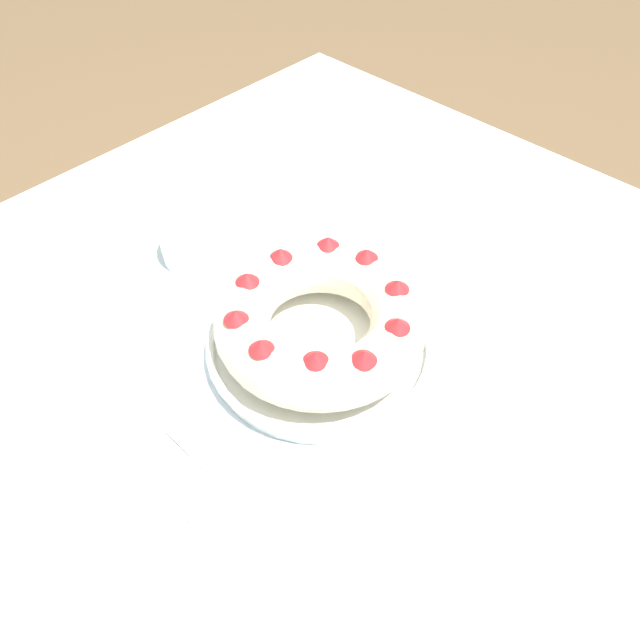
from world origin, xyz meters
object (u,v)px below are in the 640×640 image
(cake_knife, at_px, (223,477))
(side_bowl, at_px, (197,245))
(serving_dish, at_px, (320,345))
(fork, at_px, (191,473))
(bundt_cake, at_px, (320,319))
(serving_knife, at_px, (184,507))

(cake_knife, height_order, side_bowl, side_bowl)
(serving_dish, distance_m, fork, 0.25)
(side_bowl, bearing_deg, bundt_cake, -92.26)
(side_bowl, bearing_deg, serving_knife, -131.26)
(fork, bearing_deg, bundt_cake, 4.10)
(fork, xyz_separation_m, serving_knife, (-0.03, -0.03, -0.00))
(serving_dish, xyz_separation_m, fork, (-0.25, -0.02, -0.01))
(fork, relative_size, serving_knife, 0.90)
(fork, relative_size, side_bowl, 1.51)
(bundt_cake, xyz_separation_m, serving_knife, (-0.29, -0.05, -0.07))
(serving_dish, xyz_separation_m, bundt_cake, (-0.00, -0.00, 0.05))
(serving_dish, height_order, fork, serving_dish)
(fork, relative_size, cake_knife, 1.06)
(serving_knife, height_order, side_bowl, side_bowl)
(bundt_cake, bearing_deg, fork, -175.42)
(bundt_cake, height_order, serving_knife, bundt_cake)
(fork, height_order, side_bowl, side_bowl)
(cake_knife, bearing_deg, side_bowl, 60.42)
(serving_dish, xyz_separation_m, serving_knife, (-0.29, -0.05, -0.01))
(bundt_cake, xyz_separation_m, fork, (-0.25, -0.02, -0.07))
(serving_dish, height_order, cake_knife, serving_dish)
(serving_dish, bearing_deg, serving_knife, -170.17)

